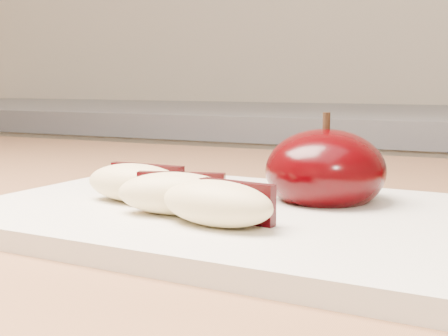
% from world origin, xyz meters
% --- Properties ---
extents(cutting_board, '(0.33, 0.25, 0.01)m').
position_xyz_m(cutting_board, '(0.08, 0.39, 0.91)').
color(cutting_board, silver).
rests_on(cutting_board, island_counter).
extents(apple_half, '(0.11, 0.11, 0.07)m').
position_xyz_m(apple_half, '(0.14, 0.43, 0.93)').
color(apple_half, black).
rests_on(apple_half, cutting_board).
extents(apple_wedge_a, '(0.07, 0.04, 0.03)m').
position_xyz_m(apple_wedge_a, '(0.02, 0.37, 0.93)').
color(apple_wedge_a, beige).
rests_on(apple_wedge_a, cutting_board).
extents(apple_wedge_b, '(0.08, 0.05, 0.03)m').
position_xyz_m(apple_wedge_b, '(0.07, 0.35, 0.93)').
color(apple_wedge_b, beige).
rests_on(apple_wedge_b, cutting_board).
extents(apple_wedge_c, '(0.08, 0.05, 0.03)m').
position_xyz_m(apple_wedge_c, '(0.11, 0.33, 0.93)').
color(apple_wedge_c, beige).
rests_on(apple_wedge_c, cutting_board).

